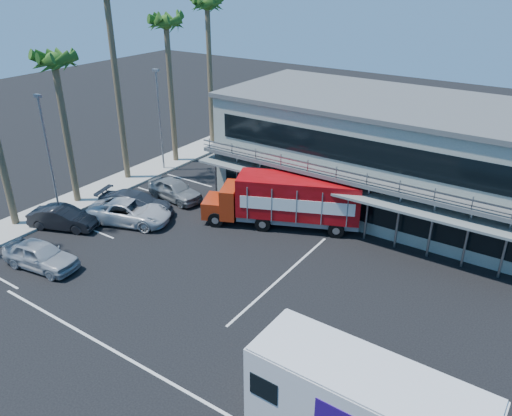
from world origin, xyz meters
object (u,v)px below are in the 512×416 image
Objects in this scene: parked_car_a at (41,255)px; white_van at (363,413)px; red_truck at (288,199)px; parked_car_b at (63,218)px.

white_van is at bearing -102.45° from parked_car_a.
red_truck is 16.85m from white_van.
white_van is 22.72m from parked_car_b.
parked_car_b is (-11.55, -8.21, -1.11)m from red_truck.
red_truck is 14.21m from parked_car_b.
white_van is at bearing -124.44° from parked_car_b.
red_truck is 2.23× the size of parked_car_a.
white_van is (10.60, -13.10, 0.16)m from red_truck.
parked_car_b is (-22.15, 4.88, -1.27)m from white_van.
parked_car_a is 1.04× the size of parked_car_b.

